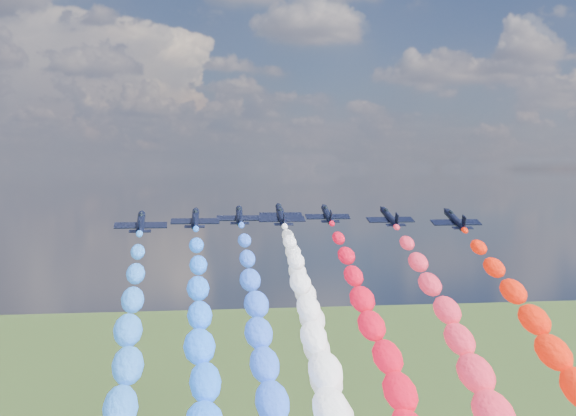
{
  "coord_description": "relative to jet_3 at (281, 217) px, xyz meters",
  "views": [
    {
      "loc": [
        -21.17,
        -146.35,
        99.89
      ],
      "look_at": [
        0.0,
        4.0,
        92.25
      ],
      "focal_mm": 48.14,
      "sensor_mm": 36.0,
      "label": 1
    }
  ],
  "objects": [
    {
      "name": "jet_1",
      "position": [
        -17.43,
        -3.77,
        0.0
      ],
      "size": [
        10.07,
        13.35,
        6.38
      ],
      "primitive_type": null,
      "rotation": [
        0.3,
        0.0,
        -0.05
      ],
      "color": "black"
    },
    {
      "name": "trail_5",
      "position": [
        10.8,
        -43.47,
        -23.88
      ],
      "size": [
        6.49,
        97.05,
        51.1
      ],
      "primitive_type": null,
      "color": "red"
    },
    {
      "name": "jet_6",
      "position": [
        21.25,
        -4.85,
        0.0
      ],
      "size": [
        9.98,
        13.29,
        6.38
      ],
      "primitive_type": null,
      "rotation": [
        0.3,
        0.0,
        0.05
      ],
      "color": "black"
    },
    {
      "name": "jet_2",
      "position": [
        -8.17,
        4.51,
        0.0
      ],
      "size": [
        10.16,
        13.41,
        6.38
      ],
      "primitive_type": null,
      "rotation": [
        0.3,
        0.0,
        -0.06
      ],
      "color": "black"
    },
    {
      "name": "trail_2",
      "position": [
        -8.17,
        -45.88,
        -23.88
      ],
      "size": [
        6.49,
        97.05,
        51.1
      ],
      "primitive_type": null,
      "color": "blue"
    },
    {
      "name": "trail_6",
      "position": [
        21.25,
        -55.23,
        -23.88
      ],
      "size": [
        6.49,
        97.05,
        51.1
      ],
      "primitive_type": null,
      "color": "red"
    },
    {
      "name": "jet_5",
      "position": [
        10.8,
        6.92,
        0.0
      ],
      "size": [
        9.74,
        13.11,
        6.38
      ],
      "primitive_type": null,
      "rotation": [
        0.3,
        0.0,
        -0.03
      ],
      "color": "black"
    },
    {
      "name": "jet_4",
      "position": [
        1.69,
        14.26,
        0.0
      ],
      "size": [
        9.59,
        13.0,
        6.38
      ],
      "primitive_type": null,
      "rotation": [
        0.3,
        0.0,
        -0.01
      ],
      "color": "black"
    },
    {
      "name": "jet_7",
      "position": [
        31.56,
        -13.97,
        0.0
      ],
      "size": [
        9.53,
        12.96,
        6.38
      ],
      "primitive_type": null,
      "rotation": [
        0.3,
        0.0,
        0.01
      ],
      "color": "black"
    },
    {
      "name": "jet_3",
      "position": [
        0.0,
        0.0,
        0.0
      ],
      "size": [
        9.64,
        13.04,
        6.38
      ],
      "primitive_type": null,
      "rotation": [
        0.3,
        0.0,
        -0.02
      ],
      "color": "black"
    },
    {
      "name": "trail_3",
      "position": [
        0.0,
        -50.39,
        -23.88
      ],
      "size": [
        6.49,
        97.05,
        51.1
      ],
      "primitive_type": null,
      "color": "white"
    },
    {
      "name": "trail_4",
      "position": [
        1.69,
        -36.13,
        -23.88
      ],
      "size": [
        6.49,
        97.05,
        51.1
      ],
      "primitive_type": null,
      "color": "silver"
    },
    {
      "name": "jet_0",
      "position": [
        -27.39,
        -13.34,
        0.0
      ],
      "size": [
        9.46,
        12.91,
        6.38
      ],
      "primitive_type": null,
      "rotation": [
        0.3,
        0.0,
        0.0
      ],
      "color": "black"
    }
  ]
}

